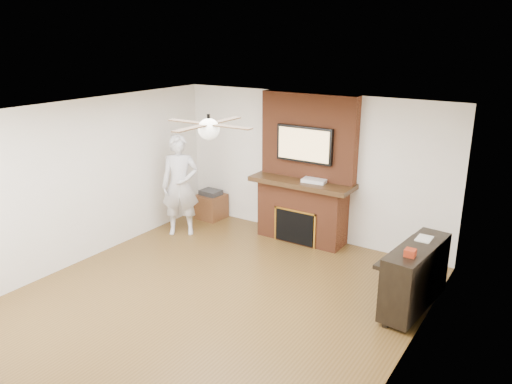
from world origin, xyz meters
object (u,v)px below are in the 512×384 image
Objects in this scene: person at (180,185)px; piano at (415,275)px; fireplace at (304,184)px; side_table at (211,205)px.

person is 1.30× the size of piano.
piano is at bearing -40.34° from person.
side_table is at bearing -178.05° from fireplace.
side_table is 4.43m from piano.
side_table is at bearing 169.57° from piano.
person is 1.10m from side_table.
person is at bearing -178.81° from piano.
person is 4.25m from piano.
fireplace is 1.81× the size of piano.
fireplace is 1.40× the size of person.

